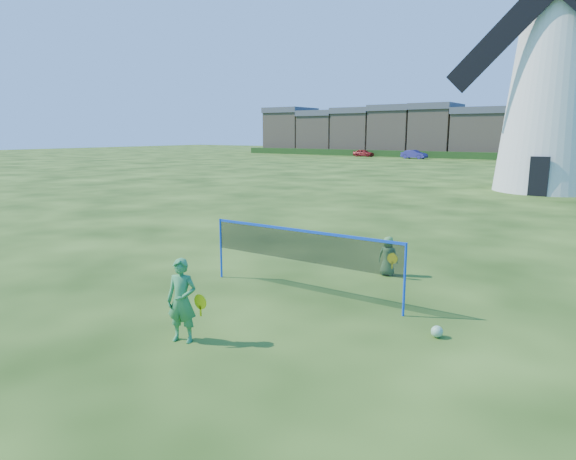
% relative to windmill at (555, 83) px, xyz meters
% --- Properties ---
extents(ground, '(220.00, 220.00, 0.00)m').
position_rel_windmill_xyz_m(ground, '(-2.11, -27.18, -6.75)').
color(ground, black).
rests_on(ground, ground).
extents(windmill, '(12.35, 6.42, 18.57)m').
position_rel_windmill_xyz_m(windmill, '(0.00, 0.00, 0.00)').
color(windmill, white).
rests_on(windmill, ground).
extents(badminton_net, '(5.05, 0.05, 1.55)m').
position_rel_windmill_xyz_m(badminton_net, '(-1.55, -26.65, -5.62)').
color(badminton_net, blue).
rests_on(badminton_net, ground).
extents(player_girl, '(0.75, 0.54, 1.53)m').
position_rel_windmill_xyz_m(player_girl, '(-1.86, -30.11, -5.99)').
color(player_girl, '#378B4C').
rests_on(player_girl, ground).
extents(player_boy, '(0.64, 0.44, 1.05)m').
position_rel_windmill_xyz_m(player_boy, '(-0.53, -24.03, -6.23)').
color(player_boy, '#4F8942').
rests_on(player_boy, ground).
extents(play_ball, '(0.22, 0.22, 0.22)m').
position_rel_windmill_xyz_m(play_ball, '(1.88, -27.34, -6.64)').
color(play_ball, green).
rests_on(play_ball, ground).
extents(terraced_houses, '(57.69, 8.40, 8.39)m').
position_rel_windmill_xyz_m(terraced_houses, '(-25.86, 44.82, -2.76)').
color(terraced_houses, gray).
rests_on(terraced_houses, ground).
extents(hedge, '(62.00, 0.80, 1.00)m').
position_rel_windmill_xyz_m(hedge, '(-24.11, 38.82, -6.25)').
color(hedge, '#193814').
rests_on(hedge, ground).
extents(car_left, '(3.47, 1.57, 1.16)m').
position_rel_windmill_xyz_m(car_left, '(-31.01, 36.94, -6.18)').
color(car_left, maroon).
rests_on(car_left, ground).
extents(car_right, '(3.96, 1.83, 1.26)m').
position_rel_windmill_xyz_m(car_right, '(-22.02, 35.26, -6.13)').
color(car_right, navy).
rests_on(car_right, ground).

